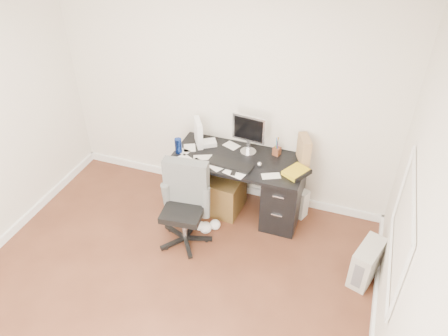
{
  "coord_description": "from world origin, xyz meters",
  "views": [
    {
      "loc": [
        1.5,
        -2.22,
        3.56
      ],
      "look_at": [
        0.29,
        1.2,
        0.92
      ],
      "focal_mm": 35.0,
      "sensor_mm": 36.0,
      "label": 1
    }
  ],
  "objects_px": {
    "pc_tower": "(367,263)",
    "wicker_basket": "(222,193)",
    "lcd_monitor": "(249,134)",
    "office_chair": "(183,207)",
    "desk": "(238,183)",
    "keyboard": "(230,164)"
  },
  "relations": [
    {
      "from": "pc_tower",
      "to": "wicker_basket",
      "type": "height_order",
      "value": "wicker_basket"
    },
    {
      "from": "lcd_monitor",
      "to": "office_chair",
      "type": "bearing_deg",
      "value": -111.69
    },
    {
      "from": "desk",
      "to": "wicker_basket",
      "type": "distance_m",
      "value": 0.25
    },
    {
      "from": "lcd_monitor",
      "to": "pc_tower",
      "type": "bearing_deg",
      "value": -20.42
    },
    {
      "from": "lcd_monitor",
      "to": "office_chair",
      "type": "relative_size",
      "value": 0.5
    },
    {
      "from": "keyboard",
      "to": "lcd_monitor",
      "type": "bearing_deg",
      "value": 75.37
    },
    {
      "from": "keyboard",
      "to": "wicker_basket",
      "type": "bearing_deg",
      "value": 144.1
    },
    {
      "from": "lcd_monitor",
      "to": "pc_tower",
      "type": "height_order",
      "value": "lcd_monitor"
    },
    {
      "from": "lcd_monitor",
      "to": "keyboard",
      "type": "relative_size",
      "value": 0.98
    },
    {
      "from": "wicker_basket",
      "to": "desk",
      "type": "bearing_deg",
      "value": 15.17
    },
    {
      "from": "desk",
      "to": "office_chair",
      "type": "bearing_deg",
      "value": -118.4
    },
    {
      "from": "desk",
      "to": "wicker_basket",
      "type": "xyz_separation_m",
      "value": [
        -0.18,
        -0.05,
        -0.17
      ]
    },
    {
      "from": "desk",
      "to": "lcd_monitor",
      "type": "height_order",
      "value": "lcd_monitor"
    },
    {
      "from": "desk",
      "to": "keyboard",
      "type": "bearing_deg",
      "value": -105.77
    },
    {
      "from": "pc_tower",
      "to": "office_chair",
      "type": "bearing_deg",
      "value": -158.21
    },
    {
      "from": "keyboard",
      "to": "desk",
      "type": "bearing_deg",
      "value": 79.35
    },
    {
      "from": "office_chair",
      "to": "pc_tower",
      "type": "xyz_separation_m",
      "value": [
        1.94,
        0.13,
        -0.27
      ]
    },
    {
      "from": "pc_tower",
      "to": "lcd_monitor",
      "type": "bearing_deg",
      "value": 171.68
    },
    {
      "from": "lcd_monitor",
      "to": "keyboard",
      "type": "distance_m",
      "value": 0.4
    },
    {
      "from": "desk",
      "to": "keyboard",
      "type": "relative_size",
      "value": 3.0
    },
    {
      "from": "keyboard",
      "to": "office_chair",
      "type": "relative_size",
      "value": 0.51
    },
    {
      "from": "keyboard",
      "to": "wicker_basket",
      "type": "relative_size",
      "value": 1.09
    }
  ]
}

